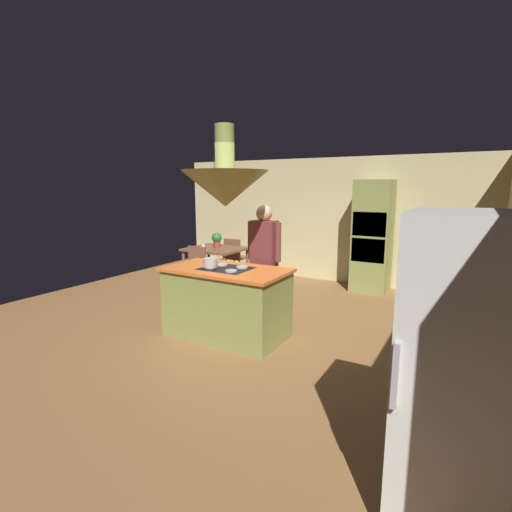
{
  "coord_description": "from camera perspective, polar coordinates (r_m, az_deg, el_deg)",
  "views": [
    {
      "loc": [
        2.76,
        -4.19,
        1.98
      ],
      "look_at": [
        0.1,
        0.4,
        1.0
      ],
      "focal_mm": 26.69,
      "sensor_mm": 36.0,
      "label": 1
    }
  ],
  "objects": [
    {
      "name": "kitchen_island",
      "position": [
        5.08,
        -4.4,
        -6.9
      ],
      "size": [
        1.6,
        0.9,
        0.94
      ],
      "color": "#8C934C",
      "rests_on": "ground"
    },
    {
      "name": "potted_plant_on_table",
      "position": [
        7.69,
        -5.9,
        2.54
      ],
      "size": [
        0.2,
        0.2,
        0.3
      ],
      "color": "#99382D",
      "rests_on": "dining_table"
    },
    {
      "name": "refrigerator",
      "position": [
        2.52,
        29.21,
        -15.61
      ],
      "size": [
        0.72,
        0.74,
        1.85
      ],
      "color": "silver",
      "rests_on": "ground"
    },
    {
      "name": "cup_on_table",
      "position": [
        7.53,
        -7.91,
        1.38
      ],
      "size": [
        0.07,
        0.07,
        0.09
      ],
      "primitive_type": "cylinder",
      "color": "white",
      "rests_on": "dining_table"
    },
    {
      "name": "canister_flour",
      "position": [
        4.38,
        30.4,
        -3.71
      ],
      "size": [
        0.13,
        0.13,
        0.19
      ],
      "primitive_type": "cylinder",
      "color": "#E0B78C",
      "rests_on": "counter_run_right"
    },
    {
      "name": "person_at_island",
      "position": [
        5.47,
        1.21,
        0.01
      ],
      "size": [
        0.53,
        0.23,
        1.71
      ],
      "color": "tan",
      "rests_on": "ground"
    },
    {
      "name": "cooking_pot_on_cooktop",
      "position": [
        4.94,
        -6.87,
        -1.03
      ],
      "size": [
        0.18,
        0.18,
        0.12
      ],
      "primitive_type": "cylinder",
      "color": "#B2B2B7",
      "rests_on": "kitchen_island"
    },
    {
      "name": "chair_by_back_wall",
      "position": [
        8.25,
        -3.2,
        0.13
      ],
      "size": [
        0.4,
        0.4,
        0.87
      ],
      "rotation": [
        0.0,
        0.0,
        3.14
      ],
      "color": "brown",
      "rests_on": "ground"
    },
    {
      "name": "microwave_on_counter",
      "position": [
        5.5,
        30.45,
        -0.6
      ],
      "size": [
        0.46,
        0.36,
        0.28
      ],
      "primitive_type": "cube",
      "color": "#232326",
      "rests_on": "counter_run_right"
    },
    {
      "name": "canister_tea",
      "position": [
        4.73,
        30.4,
        -2.78
      ],
      "size": [
        0.12,
        0.12,
        0.18
      ],
      "primitive_type": "cylinder",
      "color": "silver",
      "rests_on": "counter_run_right"
    },
    {
      "name": "wall_back",
      "position": [
        8.16,
        10.22,
        5.33
      ],
      "size": [
        6.8,
        0.1,
        2.55
      ],
      "primitive_type": "cube",
      "color": "beige",
      "rests_on": "ground"
    },
    {
      "name": "pendant_light_over_table",
      "position": [
        7.55,
        -6.22,
        9.49
      ],
      "size": [
        0.32,
        0.32,
        0.82
      ],
      "color": "#E0B266"
    },
    {
      "name": "oven_tower",
      "position": [
        7.48,
        17.03,
        2.83
      ],
      "size": [
        0.66,
        0.62,
        2.09
      ],
      "color": "#8C934C",
      "rests_on": "ground"
    },
    {
      "name": "dining_table",
      "position": [
        7.66,
        -6.05,
        0.5
      ],
      "size": [
        1.1,
        0.94,
        0.76
      ],
      "color": "brown",
      "rests_on": "ground"
    },
    {
      "name": "chair_facing_island",
      "position": [
        7.15,
        -9.29,
        -1.59
      ],
      "size": [
        0.4,
        0.4,
        0.87
      ],
      "color": "brown",
      "rests_on": "ground"
    },
    {
      "name": "range_hood",
      "position": [
        4.85,
        -4.65,
        10.37
      ],
      "size": [
        1.1,
        1.1,
        1.0
      ],
      "color": "#8C934C"
    },
    {
      "name": "canister_sugar",
      "position": [
        4.56,
        30.38,
        -3.45
      ],
      "size": [
        0.12,
        0.12,
        0.15
      ],
      "primitive_type": "cylinder",
      "color": "silver",
      "rests_on": "counter_run_right"
    },
    {
      "name": "ground",
      "position": [
        5.39,
        -3.11,
        -11.09
      ],
      "size": [
        8.16,
        8.16,
        0.0
      ],
      "primitive_type": "plane",
      "color": "olive"
    },
    {
      "name": "counter_run_right",
      "position": [
        5.02,
        29.87,
        -8.44
      ],
      "size": [
        0.73,
        2.13,
        0.92
      ],
      "color": "#8C934C",
      "rests_on": "ground"
    }
  ]
}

